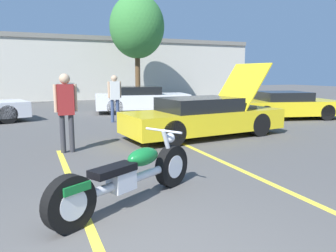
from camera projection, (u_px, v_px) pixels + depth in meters
The scene contains 10 objects.
parking_stripe_middle at pixel (75, 191), 5.15m from camera, with size 0.12×5.96×0.01m, color yellow.
parking_stripe_back at pixel (239, 169), 6.33m from camera, with size 0.12×5.96×0.01m, color yellow.
far_building at pixel (39, 66), 23.10m from camera, with size 32.00×4.20×4.40m.
tree_background at pixel (137, 27), 20.13m from camera, with size 3.37×3.37×6.63m.
motorcycle at pixel (129, 177), 4.57m from camera, with size 2.39×1.44×0.97m.
show_car_hood_open at pixel (204, 117), 9.56m from camera, with size 4.89×2.19×2.14m.
parked_car_right_row at pixel (285, 105), 13.51m from camera, with size 4.50×2.91×1.09m.
parked_car_mid_right_row at pixel (141, 99), 15.59m from camera, with size 4.60×2.58×1.23m.
spectator_near_motorcycle at pixel (66, 106), 7.52m from camera, with size 0.52×0.24×1.83m.
spectator_by_show_car at pixel (115, 94), 12.30m from camera, with size 0.52×0.23×1.77m.
Camera 1 is at (-0.77, -2.57, 1.83)m, focal length 35.00 mm.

